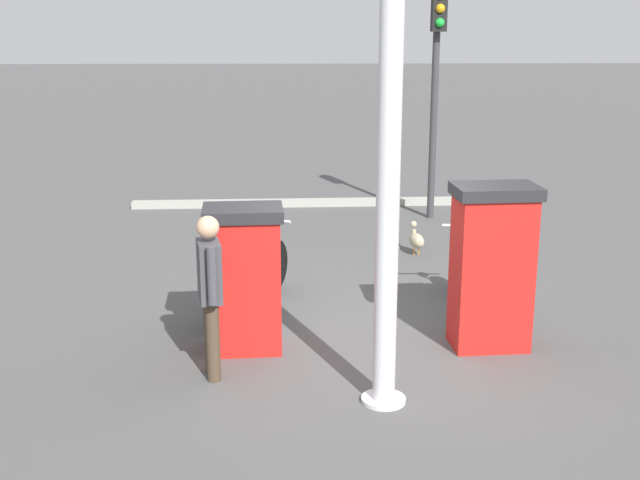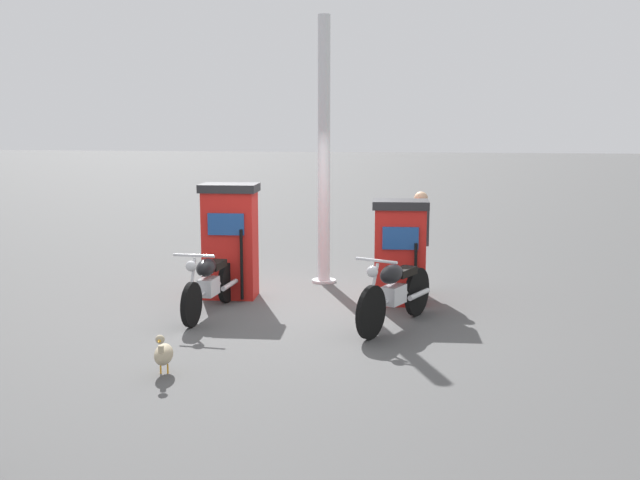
# 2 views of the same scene
# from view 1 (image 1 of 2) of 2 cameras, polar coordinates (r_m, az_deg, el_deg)

# --- Properties ---
(ground_plane) EXTENTS (120.00, 120.00, 0.00)m
(ground_plane) POSITION_cam_1_polar(r_m,az_deg,el_deg) (8.90, 3.13, -6.57)
(ground_plane) COLOR #4C4C4C
(fuel_pump_near) EXTENTS (0.63, 0.88, 1.72)m
(fuel_pump_near) POSITION_cam_1_polar(r_m,az_deg,el_deg) (8.46, 12.01, -1.82)
(fuel_pump_near) COLOR red
(fuel_pump_near) RESTS_ON ground
(fuel_pump_far) EXTENTS (0.63, 0.83, 1.51)m
(fuel_pump_far) POSITION_cam_1_polar(r_m,az_deg,el_deg) (8.26, -5.36, -2.69)
(fuel_pump_far) COLOR red
(fuel_pump_far) RESTS_ON ground
(motorcycle_near_pump) EXTENTS (1.92, 0.56, 0.93)m
(motorcycle_near_pump) POSITION_cam_1_polar(r_m,az_deg,el_deg) (9.55, 10.51, -2.45)
(motorcycle_near_pump) COLOR black
(motorcycle_near_pump) RESTS_ON ground
(motorcycle_far_pump) EXTENTS (1.82, 0.91, 0.97)m
(motorcycle_far_pump) POSITION_cam_1_polar(r_m,az_deg,el_deg) (9.58, -4.85, -2.02)
(motorcycle_far_pump) COLOR black
(motorcycle_far_pump) RESTS_ON ground
(attendant_person) EXTENTS (0.58, 0.27, 1.58)m
(attendant_person) POSITION_cam_1_polar(r_m,az_deg,el_deg) (7.61, -7.77, -3.30)
(attendant_person) COLOR #473828
(attendant_person) RESTS_ON ground
(wandering_duck) EXTENTS (0.47, 0.25, 0.47)m
(wandering_duck) POSITION_cam_1_polar(r_m,az_deg,el_deg) (11.85, 6.82, 0.02)
(wandering_duck) COLOR tan
(wandering_duck) RESTS_ON ground
(roadside_traffic_light) EXTENTS (0.38, 0.24, 3.86)m
(roadside_traffic_light) POSITION_cam_1_polar(r_m,az_deg,el_deg) (13.76, 8.22, 12.22)
(roadside_traffic_light) COLOR #38383A
(roadside_traffic_light) RESTS_ON ground
(canopy_support_pole) EXTENTS (0.40, 0.40, 4.29)m
(canopy_support_pole) POSITION_cam_1_polar(r_m,az_deg,el_deg) (6.74, 4.85, 4.68)
(canopy_support_pole) COLOR silver
(canopy_support_pole) RESTS_ON ground
(road_edge_kerb) EXTENTS (0.44, 7.47, 0.12)m
(road_edge_kerb) POSITION_cam_1_polar(r_m,az_deg,el_deg) (14.99, 1.10, 2.67)
(road_edge_kerb) COLOR #9E9E93
(road_edge_kerb) RESTS_ON ground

